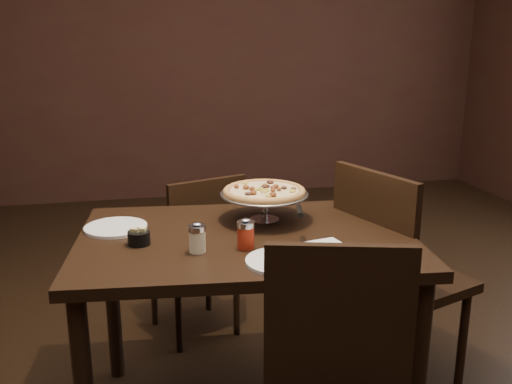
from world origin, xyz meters
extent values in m
cube|color=#331813|center=(0.00, 3.51, 1.40)|extent=(6.00, 0.02, 2.80)
cube|color=black|center=(-0.07, 0.07, 0.77)|extent=(1.35, 0.97, 0.04)
cylinder|color=black|center=(0.46, -0.34, 0.38)|extent=(0.06, 0.06, 0.75)
cylinder|color=black|center=(-0.60, 0.49, 0.38)|extent=(0.06, 0.06, 0.75)
cylinder|color=black|center=(0.53, 0.37, 0.38)|extent=(0.06, 0.06, 0.75)
cylinder|color=#B5B4BB|center=(0.04, 0.23, 0.80)|extent=(0.12, 0.12, 0.01)
cylinder|color=#B5B4BB|center=(0.04, 0.23, 0.85)|extent=(0.03, 0.03, 0.10)
cylinder|color=#B5B4BB|center=(0.04, 0.23, 0.90)|extent=(0.09, 0.09, 0.01)
cylinder|color=#98989D|center=(0.04, 0.23, 0.90)|extent=(0.35, 0.35, 0.01)
torus|color=#98989D|center=(0.04, 0.23, 0.91)|extent=(0.36, 0.36, 0.01)
cylinder|color=olive|center=(0.04, 0.23, 0.91)|extent=(0.33, 0.33, 0.01)
torus|color=olive|center=(0.04, 0.23, 0.92)|extent=(0.34, 0.34, 0.03)
cylinder|color=tan|center=(0.04, 0.23, 0.92)|extent=(0.28, 0.28, 0.01)
cylinder|color=#FBF2C3|center=(-0.27, -0.06, 0.83)|extent=(0.06, 0.06, 0.08)
cylinder|color=#B5B4BB|center=(-0.27, -0.06, 0.88)|extent=(0.06, 0.06, 0.02)
ellipsoid|color=#B5B4BB|center=(-0.27, -0.06, 0.90)|extent=(0.03, 0.03, 0.01)
cylinder|color=maroon|center=(-0.10, -0.06, 0.83)|extent=(0.06, 0.06, 0.08)
cylinder|color=#B5B4BB|center=(-0.10, -0.06, 0.88)|extent=(0.06, 0.06, 0.02)
ellipsoid|color=#B5B4BB|center=(-0.10, -0.06, 0.90)|extent=(0.03, 0.03, 0.01)
cylinder|color=black|center=(-0.47, 0.06, 0.82)|extent=(0.08, 0.08, 0.05)
cube|color=tan|center=(-0.48, 0.06, 0.83)|extent=(0.04, 0.03, 0.05)
cube|color=tan|center=(-0.46, 0.06, 0.83)|extent=(0.04, 0.03, 0.05)
cube|color=white|center=(0.18, -0.14, 0.80)|extent=(0.16, 0.16, 0.01)
cylinder|color=white|center=(-0.56, 0.25, 0.80)|extent=(0.24, 0.24, 0.01)
cylinder|color=white|center=(-0.01, -0.22, 0.80)|extent=(0.24, 0.24, 0.01)
cone|color=#B5B4BB|center=(0.10, -0.04, 0.91)|extent=(0.14, 0.14, 0.00)
cylinder|color=black|center=(0.10, -0.04, 0.91)|extent=(0.05, 0.13, 0.02)
cube|color=black|center=(-0.20, 0.83, 0.42)|extent=(0.52, 0.52, 0.04)
cube|color=black|center=(-0.14, 0.66, 0.66)|extent=(0.39, 0.16, 0.43)
cylinder|color=black|center=(-0.10, 1.04, 0.20)|extent=(0.03, 0.03, 0.40)
cylinder|color=black|center=(-0.41, 0.94, 0.20)|extent=(0.03, 0.03, 0.40)
cylinder|color=black|center=(0.01, 0.73, 0.20)|extent=(0.03, 0.03, 0.40)
cylinder|color=black|center=(-0.30, 0.63, 0.20)|extent=(0.03, 0.03, 0.40)
cube|color=black|center=(0.09, -0.50, 0.72)|extent=(0.44, 0.15, 0.47)
cube|color=black|center=(0.67, 0.19, 0.48)|extent=(0.60, 0.60, 0.04)
cube|color=black|center=(0.47, 0.12, 0.76)|extent=(0.19, 0.45, 0.49)
cylinder|color=black|center=(0.91, 0.08, 0.23)|extent=(0.04, 0.04, 0.46)
cylinder|color=black|center=(0.79, 0.44, 0.23)|extent=(0.04, 0.04, 0.46)
cylinder|color=black|center=(0.56, -0.05, 0.23)|extent=(0.04, 0.04, 0.46)
cylinder|color=black|center=(0.43, 0.31, 0.23)|extent=(0.04, 0.04, 0.46)
camera|label=1|loc=(-0.48, -1.94, 1.53)|focal=40.00mm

